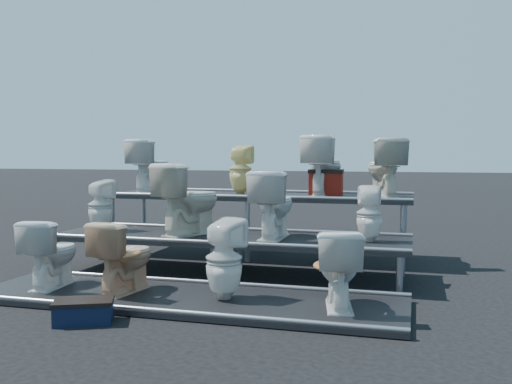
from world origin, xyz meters
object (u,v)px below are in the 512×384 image
(toilet_6, at_px, (273,204))
(step_stool, at_px, (84,313))
(red_crate, at_px, (326,185))
(toilet_7, at_px, (369,214))
(toilet_11, at_px, (384,168))
(toilet_2, at_px, (224,259))
(toilet_8, at_px, (151,166))
(toilet_9, at_px, (240,170))
(toilet_0, at_px, (52,253))
(toilet_4, at_px, (100,205))
(toilet_1, at_px, (124,256))
(toilet_5, at_px, (189,199))
(toilet_3, at_px, (339,268))
(toilet_10, at_px, (323,166))

(toilet_6, relative_size, step_stool, 1.65)
(toilet_6, distance_m, red_crate, 1.31)
(toilet_7, relative_size, red_crate, 1.44)
(toilet_11, xyz_separation_m, red_crate, (-0.75, -0.07, -0.23))
(toilet_2, distance_m, toilet_8, 3.39)
(toilet_9, bearing_deg, toilet_0, 70.32)
(toilet_4, bearing_deg, toilet_8, -72.39)
(toilet_1, bearing_deg, toilet_9, -89.78)
(toilet_5, relative_size, toilet_9, 1.24)
(toilet_2, relative_size, step_stool, 1.62)
(toilet_7, distance_m, toilet_8, 3.53)
(toilet_8, bearing_deg, toilet_6, 154.86)
(toilet_3, distance_m, toilet_10, 2.79)
(toilet_11, distance_m, red_crate, 0.78)
(toilet_11, bearing_deg, toilet_10, -19.40)
(toilet_5, relative_size, step_stool, 1.82)
(toilet_3, height_order, toilet_9, toilet_9)
(toilet_0, height_order, toilet_2, toilet_2)
(toilet_2, distance_m, toilet_3, 1.07)
(toilet_5, distance_m, toilet_7, 2.12)
(toilet_8, distance_m, toilet_10, 2.54)
(toilet_1, xyz_separation_m, red_crate, (1.61, 2.53, 0.60))
(red_crate, bearing_deg, toilet_1, -126.31)
(toilet_8, xyz_separation_m, red_crate, (2.59, -0.07, -0.23))
(toilet_3, height_order, toilet_6, toilet_6)
(toilet_1, height_order, toilet_9, toilet_9)
(toilet_8, bearing_deg, toilet_11, -174.18)
(toilet_3, bearing_deg, step_stool, 11.94)
(toilet_10, height_order, toilet_11, toilet_10)
(toilet_5, xyz_separation_m, step_stool, (-0.08, -2.15, -0.80))
(toilet_6, xyz_separation_m, toilet_8, (-2.17, 1.30, 0.40))
(toilet_9, bearing_deg, toilet_6, 126.91)
(toilet_2, relative_size, toilet_4, 1.18)
(toilet_7, height_order, toilet_11, toilet_11)
(toilet_8, bearing_deg, toilet_9, -174.18)
(toilet_8, xyz_separation_m, toilet_9, (1.37, 0.00, -0.04))
(toilet_2, bearing_deg, red_crate, -86.22)
(toilet_6, bearing_deg, toilet_7, -179.90)
(toilet_4, bearing_deg, toilet_7, -159.65)
(toilet_2, bearing_deg, toilet_5, -39.20)
(toilet_1, relative_size, toilet_2, 0.94)
(toilet_4, relative_size, toilet_6, 0.83)
(toilet_6, distance_m, toilet_9, 1.56)
(toilet_6, xyz_separation_m, toilet_9, (-0.79, 1.30, 0.36))
(toilet_7, bearing_deg, toilet_0, 17.39)
(toilet_7, xyz_separation_m, step_stool, (-2.20, -2.15, -0.68))
(toilet_0, distance_m, toilet_2, 1.87)
(toilet_0, bearing_deg, toilet_8, -91.10)
(toilet_8, bearing_deg, toilet_3, 145.73)
(toilet_2, height_order, toilet_8, toilet_8)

